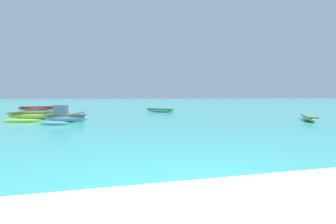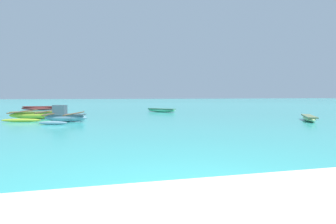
{
  "view_description": "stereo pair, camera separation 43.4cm",
  "coord_description": "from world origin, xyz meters",
  "px_view_note": "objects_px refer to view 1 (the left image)",
  "views": [
    {
      "loc": [
        -1.65,
        -3.04,
        1.53
      ],
      "look_at": [
        3.52,
        16.5,
        0.25
      ],
      "focal_mm": 28.0,
      "sensor_mm": 36.0,
      "label": 1
    },
    {
      "loc": [
        -1.23,
        -3.14,
        1.53
      ],
      "look_at": [
        3.52,
        16.5,
        0.25
      ],
      "focal_mm": 28.0,
      "sensor_mm": 36.0,
      "label": 2
    }
  ],
  "objects_px": {
    "moored_boat_1": "(161,110)",
    "moored_boat_0": "(37,108)",
    "moored_boat_4": "(36,115)",
    "moored_boat_2": "(65,116)",
    "moored_boat_3": "(309,118)"
  },
  "relations": [
    {
      "from": "moored_boat_0",
      "to": "moored_boat_1",
      "type": "bearing_deg",
      "value": -30.4
    },
    {
      "from": "moored_boat_0",
      "to": "moored_boat_4",
      "type": "xyz_separation_m",
      "value": [
        2.23,
        -11.2,
        0.02
      ]
    },
    {
      "from": "moored_boat_1",
      "to": "moored_boat_2",
      "type": "bearing_deg",
      "value": -88.68
    },
    {
      "from": "moored_boat_2",
      "to": "moored_boat_4",
      "type": "relative_size",
      "value": 0.81
    },
    {
      "from": "moored_boat_4",
      "to": "moored_boat_1",
      "type": "bearing_deg",
      "value": 38.25
    },
    {
      "from": "moored_boat_3",
      "to": "moored_boat_4",
      "type": "distance_m",
      "value": 17.14
    },
    {
      "from": "moored_boat_2",
      "to": "moored_boat_4",
      "type": "height_order",
      "value": "moored_boat_2"
    },
    {
      "from": "moored_boat_2",
      "to": "moored_boat_3",
      "type": "distance_m",
      "value": 14.52
    },
    {
      "from": "moored_boat_1",
      "to": "moored_boat_4",
      "type": "bearing_deg",
      "value": -105.96
    },
    {
      "from": "moored_boat_1",
      "to": "moored_boat_2",
      "type": "distance_m",
      "value": 10.45
    },
    {
      "from": "moored_boat_3",
      "to": "moored_boat_4",
      "type": "relative_size",
      "value": 0.64
    },
    {
      "from": "moored_boat_1",
      "to": "moored_boat_0",
      "type": "bearing_deg",
      "value": -161.85
    },
    {
      "from": "moored_boat_4",
      "to": "moored_boat_2",
      "type": "bearing_deg",
      "value": -39.03
    },
    {
      "from": "moored_boat_0",
      "to": "moored_boat_1",
      "type": "height_order",
      "value": "moored_boat_0"
    },
    {
      "from": "moored_boat_2",
      "to": "moored_boat_1",
      "type": "bearing_deg",
      "value": 60.49
    }
  ]
}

